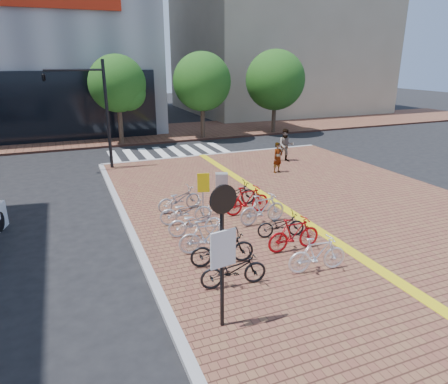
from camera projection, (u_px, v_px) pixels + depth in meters
name	position (u px, v px, depth m)	size (l,w,h in m)	color
ground	(263.00, 241.00, 13.30)	(120.00, 120.00, 0.00)	black
tactile_strip	(434.00, 305.00, 9.58)	(0.40, 34.00, 0.01)	gold
kerb_west	(197.00, 379.00, 7.46)	(0.25, 34.00, 0.15)	gray
kerb_north	(217.00, 155.00, 24.89)	(14.00, 0.25, 0.15)	gray
far_sidewalk	(141.00, 134.00, 31.72)	(70.00, 8.00, 0.15)	brown
building_beige	(276.00, 29.00, 44.99)	(20.00, 18.00, 18.00)	gray
crosswalk	(170.00, 153.00, 25.78)	(7.50, 4.00, 0.01)	silver
street_trees	(216.00, 83.00, 29.13)	(16.20, 4.60, 6.35)	#38281E
bike_0	(234.00, 270.00, 10.26)	(0.62, 1.77, 0.93)	black
bike_1	(222.00, 248.00, 11.35)	(0.65, 1.87, 0.98)	black
bike_2	(207.00, 236.00, 12.05)	(0.50, 1.75, 1.05)	silver
bike_3	(195.00, 222.00, 13.18)	(0.64, 1.83, 0.96)	silver
bike_4	(186.00, 211.00, 14.13)	(0.65, 1.86, 0.98)	silver
bike_5	(179.00, 199.00, 15.40)	(0.62, 1.79, 0.94)	#A8A8AD
bike_6	(317.00, 254.00, 10.95)	(0.49, 1.72, 1.03)	white
bike_7	(294.00, 234.00, 12.18)	(0.50, 1.77, 1.06)	#AE0C13
bike_8	(281.00, 225.00, 13.14)	(0.56, 1.60, 0.84)	black
bike_9	(263.00, 209.00, 14.17)	(0.52, 1.82, 1.10)	silver
bike_10	(247.00, 200.00, 15.07)	(0.51, 1.81, 1.09)	#B60D11
bike_11	(234.00, 194.00, 15.94)	(0.64, 1.85, 0.97)	black
pedestrian_a	(278.00, 158.00, 20.54)	(0.57, 0.38, 1.57)	gray
pedestrian_b	(286.00, 145.00, 22.77)	(0.90, 0.70, 1.86)	#4D5161
utility_box	(222.00, 186.00, 16.70)	(0.51, 0.37, 1.11)	silver
yellow_sign	(203.00, 187.00, 14.67)	(0.44, 0.16, 1.66)	#B7B7BC
notice_sign	(223.00, 241.00, 8.18)	(0.61, 0.19, 3.29)	black
traffic_light_pole	(79.00, 95.00, 20.00)	(3.01, 1.16, 5.61)	black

